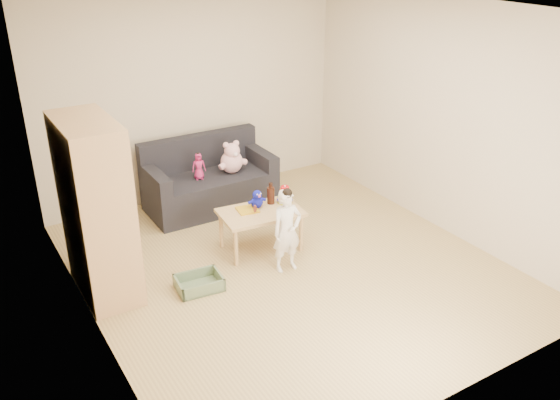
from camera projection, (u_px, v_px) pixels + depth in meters
room at (289, 149)px, 5.67m from camera, size 4.50×4.50×4.50m
wardrobe at (96, 210)px, 5.47m from camera, size 0.48×0.96×1.73m
sofa at (211, 191)px, 7.43m from camera, size 1.57×0.79×0.44m
play_table at (261, 230)px, 6.46m from camera, size 0.93×0.64×0.46m
storage_bin at (199, 283)px, 5.81m from camera, size 0.47×0.37×0.13m
toddler at (287, 232)px, 5.99m from camera, size 0.33×0.22×0.86m
pink_bear at (232, 159)px, 7.34m from camera, size 0.34×0.30×0.34m
doll at (199, 167)px, 7.14m from camera, size 0.19×0.15×0.32m
ring_stacker at (285, 196)px, 6.53m from camera, size 0.18×0.18×0.20m
brown_bottle at (271, 195)px, 6.50m from camera, size 0.08×0.08×0.24m
blue_plush at (257, 199)px, 6.40m from camera, size 0.20×0.17×0.21m
wooden_figure at (255, 209)px, 6.29m from camera, size 0.05×0.05×0.10m
yellow_book at (247, 210)px, 6.37m from camera, size 0.25×0.25×0.02m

